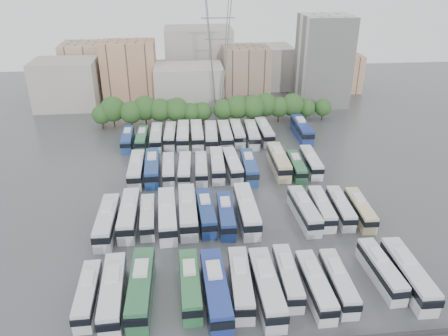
{
  "coord_description": "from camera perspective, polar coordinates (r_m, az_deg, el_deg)",
  "views": [
    {
      "loc": [
        -8.42,
        -68.81,
        41.04
      ],
      "look_at": [
        -0.58,
        8.95,
        3.0
      ],
      "focal_mm": 35.0,
      "sensor_mm": 36.0,
      "label": 1
    }
  ],
  "objects": [
    {
      "name": "bus_r3_s8",
      "position": [
        107.76,
        1.75,
        4.63
      ],
      "size": [
        2.77,
        12.17,
        3.81
      ],
      "rotation": [
        0.0,
        0.0,
        -0.01
      ],
      "color": "silver",
      "rests_on": "ground"
    },
    {
      "name": "bus_r1_s4",
      "position": [
        74.74,
        -4.76,
        -5.57
      ],
      "size": [
        3.12,
        13.52,
        4.23
      ],
      "rotation": [
        0.0,
        0.0,
        0.01
      ],
      "color": "silver",
      "rests_on": "ground"
    },
    {
      "name": "bus_r1_s7",
      "position": [
        74.86,
        2.96,
        -5.44
      ],
      "size": [
        3.05,
        13.63,
        4.27
      ],
      "rotation": [
        0.0,
        0.0,
        0.01
      ],
      "color": "silver",
      "rests_on": "ground"
    },
    {
      "name": "bus_r1_s1",
      "position": [
        75.42,
        -12.29,
        -5.9
      ],
      "size": [
        2.84,
        12.93,
        4.05
      ],
      "rotation": [
        0.0,
        0.0,
        -0.0
      ],
      "color": "silver",
      "rests_on": "ground"
    },
    {
      "name": "bus_r3_s4",
      "position": [
        106.55,
        -5.35,
        4.34
      ],
      "size": [
        3.27,
        13.08,
        4.08
      ],
      "rotation": [
        0.0,
        0.0,
        -0.03
      ],
      "color": "white",
      "rests_on": "ground"
    },
    {
      "name": "bus_r3_s3",
      "position": [
        107.17,
        -7.04,
        4.28
      ],
      "size": [
        3.06,
        11.88,
        3.7
      ],
      "rotation": [
        0.0,
        0.0,
        -0.04
      ],
      "color": "silver",
      "rests_on": "ground"
    },
    {
      "name": "bus_r2_s6",
      "position": [
        90.98,
        -0.89,
        0.47
      ],
      "size": [
        3.12,
        12.4,
        3.86
      ],
      "rotation": [
        0.0,
        0.0,
        -0.04
      ],
      "color": "silver",
      "rests_on": "ground"
    },
    {
      "name": "city_buildings",
      "position": [
        144.53,
        -5.35,
        12.58
      ],
      "size": [
        102.0,
        35.0,
        20.0
      ],
      "color": "#9E998E",
      "rests_on": "ground"
    },
    {
      "name": "bus_r2_s2",
      "position": [
        90.72,
        -9.35,
        0.09
      ],
      "size": [
        3.13,
        13.07,
        4.08
      ],
      "rotation": [
        0.0,
        0.0,
        0.02
      ],
      "color": "navy",
      "rests_on": "ground"
    },
    {
      "name": "bus_r3_s5",
      "position": [
        106.7,
        -3.56,
        4.43
      ],
      "size": [
        2.85,
        12.89,
        4.04
      ],
      "rotation": [
        0.0,
        0.0,
        -0.0
      ],
      "color": "silver",
      "rests_on": "ground"
    },
    {
      "name": "bus_r2_s7",
      "position": [
        91.04,
        1.12,
        0.45
      ],
      "size": [
        3.23,
        12.16,
        3.78
      ],
      "rotation": [
        0.0,
        0.0,
        0.05
      ],
      "color": "white",
      "rests_on": "ground"
    },
    {
      "name": "bus_r0_s9",
      "position": [
        61.04,
        11.82,
        -14.73
      ],
      "size": [
        2.76,
        11.73,
        3.67
      ],
      "rotation": [
        0.0,
        0.0,
        0.02
      ],
      "color": "silver",
      "rests_on": "ground"
    },
    {
      "name": "bus_r1_s3",
      "position": [
        74.08,
        -7.41,
        -6.04
      ],
      "size": [
        3.44,
        13.47,
        4.19
      ],
      "rotation": [
        0.0,
        0.0,
        0.04
      ],
      "color": "white",
      "rests_on": "ground"
    },
    {
      "name": "bus_r1_s12",
      "position": [
        78.78,
        14.97,
        -4.98
      ],
      "size": [
        2.96,
        11.21,
        3.48
      ],
      "rotation": [
        0.0,
        0.0,
        -0.05
      ],
      "color": "silver",
      "rests_on": "ground"
    },
    {
      "name": "bus_r2_s5",
      "position": [
        90.03,
        -2.98,
        0.02
      ],
      "size": [
        2.86,
        11.27,
        3.51
      ],
      "rotation": [
        0.0,
        0.0,
        -0.04
      ],
      "color": "silver",
      "rests_on": "ground"
    },
    {
      "name": "bus_r2_s11",
      "position": [
        92.06,
        9.43,
        0.27
      ],
      "size": [
        2.87,
        11.07,
        3.44
      ],
      "rotation": [
        0.0,
        0.0,
        -0.04
      ],
      "color": "#2E6B44",
      "rests_on": "ground"
    },
    {
      "name": "bus_r0_s0",
      "position": [
        61.34,
        -17.35,
        -15.42
      ],
      "size": [
        2.63,
        10.94,
        3.42
      ],
      "rotation": [
        0.0,
        0.0,
        0.02
      ],
      "color": "silver",
      "rests_on": "ground"
    },
    {
      "name": "bus_r2_s3",
      "position": [
        90.32,
        -7.24,
        -0.09
      ],
      "size": [
        2.49,
        11.05,
        3.46
      ],
      "rotation": [
        0.0,
        0.0,
        0.01
      ],
      "color": "silver",
      "rests_on": "ground"
    },
    {
      "name": "bus_r2_s10",
      "position": [
        92.85,
        7.15,
        0.92
      ],
      "size": [
        3.09,
        13.42,
        4.2
      ],
      "rotation": [
        0.0,
        0.0,
        -0.01
      ],
      "color": "beige",
      "rests_on": "ground"
    },
    {
      "name": "bus_r2_s12",
      "position": [
        94.31,
        11.28,
        0.83
      ],
      "size": [
        2.97,
        11.78,
        3.67
      ],
      "rotation": [
        0.0,
        0.0,
        -0.04
      ],
      "color": "white",
      "rests_on": "ground"
    },
    {
      "name": "bus_r3_s1",
      "position": [
        106.6,
        -10.66,
        3.83
      ],
      "size": [
        2.64,
        11.04,
        3.45
      ],
      "rotation": [
        0.0,
        0.0,
        -0.02
      ],
      "color": "#307148",
      "rests_on": "ground"
    },
    {
      "name": "bus_r0_s4",
      "position": [
        60.03,
        -4.44,
        -14.92
      ],
      "size": [
        2.87,
        11.94,
        3.73
      ],
      "rotation": [
        0.0,
        0.0,
        0.02
      ],
      "color": "#2F6E3F",
      "rests_on": "ground"
    },
    {
      "name": "bus_r1_s5",
      "position": [
        74.69,
        -2.38,
        -5.74
      ],
      "size": [
        3.07,
        11.96,
        3.72
      ],
      "rotation": [
        0.0,
        0.0,
        0.04
      ],
      "color": "navy",
      "rests_on": "ground"
    },
    {
      "name": "bus_r0_s10",
      "position": [
        62.39,
        14.67,
        -14.15
      ],
      "size": [
        2.63,
        11.19,
        3.5
      ],
      "rotation": [
        0.0,
        0.0,
        -0.02
      ],
      "color": "silver",
      "rests_on": "ground"
    },
    {
      "name": "bus_r0_s12",
      "position": [
        66.03,
        19.83,
        -12.38
      ],
      "size": [
        2.87,
        11.5,
        3.59
      ],
      "rotation": [
        0.0,
        0.0,
        0.03
      ],
      "color": "silver",
      "rests_on": "ground"
    },
    {
      "name": "bus_r2_s8",
      "position": [
        90.42,
        3.3,
        0.23
      ],
      "size": [
        3.07,
        12.21,
        3.8
      ],
      "rotation": [
        0.0,
        0.0,
        -0.04
      ],
      "color": "navy",
      "rests_on": "ground"
    },
    {
      "name": "bus_r1_s13",
      "position": [
        79.21,
        17.36,
        -5.14
      ],
      "size": [
        2.95,
        11.19,
        3.48
      ],
      "rotation": [
        0.0,
        0.0,
        -0.05
      ],
      "color": "beige",
      "rests_on": "ground"
    },
    {
      "name": "bus_r1_s11",
      "position": [
        77.83,
        12.62,
        -5.08
      ],
      "size": [
        2.91,
        11.36,
        3.54
      ],
      "rotation": [
        0.0,
        0.0,
        -0.04
      ],
      "color": "silver",
      "rests_on": "ground"
    },
    {
      "name": "bus_r0_s2",
      "position": [
        60.08,
        -10.78,
        -15.09
      ],
      "size": [
        3.13,
        13.31,
        4.16
      ],
      "rotation": [
        0.0,
        0.0,
        -0.02
      ],
      "color": "#2B663E",
      "rests_on": "ground"
    },
    {
      "name": "bus_r3_s7",
      "position": [
        106.35,
        0.12,
        4.39
      ],
      "size": [
        2.86,
        12.71,
        3.98
      ],
      "rotation": [
        0.0,
        0.0,
        -0.01
      ],
      "color": "silver",
      "rests_on": "ground"
    },
    {
      "name": "bus_r0_s13",
      "position": [
        66.24,
        22.91,
        -12.61
      ],
      "size": [
        3.03,
        12.94,
        4.05
      ],
      "rotation": [
        0.0,
        0.0,
        -0.02
      ],
      "color": "silver",
      "rests_on": "ground"
    },
    {
      "name": "ground",
      "position": [
        80.56,
        1.05,
        -4.68
      ],
      "size": [
        220.0,
        220.0,
        0.0
      ],
      "primitive_type": "plane",
      "color": "#424447",
      "rests_on": "ground"
    },
    {
      "name": "bus_r3_s0",
      "position": [
        107.04,
        -12.48,
        3.78
      ],
      "size": [
        2.65,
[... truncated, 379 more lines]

